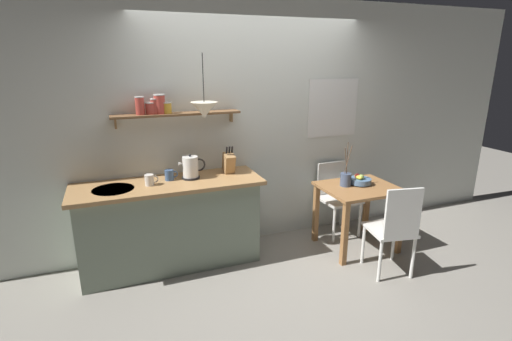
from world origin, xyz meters
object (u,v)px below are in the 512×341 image
object	(u,v)px
knife_block	(229,163)
fruit_bowl	(360,180)
dining_chair_near	(395,227)
coffee_mug_by_sink	(150,180)
dining_chair_far	(336,194)
electric_kettle	(191,168)
pendant_lamp	(204,110)
coffee_mug_spare	(170,175)
dining_table	(358,198)
twig_vase	(346,179)

from	to	relation	value
knife_block	fruit_bowl	bearing A→B (deg)	-13.85
fruit_bowl	knife_block	bearing A→B (deg)	166.15
fruit_bowl	dining_chair_near	bearing A→B (deg)	-96.02
coffee_mug_by_sink	dining_chair_far	bearing A→B (deg)	3.83
electric_kettle	pendant_lamp	distance (m)	0.60
knife_block	coffee_mug_spare	distance (m)	0.62
electric_kettle	coffee_mug_by_sink	world-z (taller)	electric_kettle
fruit_bowl	pendant_lamp	distance (m)	1.89
dining_chair_near	coffee_mug_by_sink	world-z (taller)	coffee_mug_by_sink
dining_chair_far	electric_kettle	bearing A→B (deg)	-177.76
dining_chair_near	fruit_bowl	bearing A→B (deg)	83.98
dining_table	pendant_lamp	xyz separation A→B (m)	(-1.63, 0.30, 1.02)
dining_chair_far	twig_vase	distance (m)	0.50
fruit_bowl	coffee_mug_by_sink	size ratio (longest dim) A/B	1.90
knife_block	coffee_mug_spare	xyz separation A→B (m)	(-0.62, -0.02, -0.06)
knife_block	coffee_mug_spare	size ratio (longest dim) A/B	2.30
coffee_mug_by_sink	pendant_lamp	distance (m)	0.85
twig_vase	fruit_bowl	bearing A→B (deg)	-3.86
dining_chair_near	fruit_bowl	xyz separation A→B (m)	(0.07, 0.69, 0.25)
electric_kettle	dining_chair_far	bearing A→B (deg)	2.24
fruit_bowl	pendant_lamp	world-z (taller)	pendant_lamp
coffee_mug_by_sink	pendant_lamp	bearing A→B (deg)	-0.06
pendant_lamp	twig_vase	bearing A→B (deg)	-8.45
electric_kettle	pendant_lamp	size ratio (longest dim) A/B	0.45
knife_block	dining_table	bearing A→B (deg)	-16.68
dining_table	dining_chair_near	xyz separation A→B (m)	(-0.03, -0.63, -0.07)
twig_vase	electric_kettle	distance (m)	1.68
dining_chair_near	coffee_mug_spare	distance (m)	2.25
twig_vase	pendant_lamp	world-z (taller)	pendant_lamp
twig_vase	knife_block	xyz separation A→B (m)	(-1.23, 0.34, 0.22)
fruit_bowl	pendant_lamp	xyz separation A→B (m)	(-1.68, 0.23, 0.83)
twig_vase	dining_chair_near	bearing A→B (deg)	-81.39
twig_vase	coffee_mug_spare	size ratio (longest dim) A/B	3.79
dining_table	electric_kettle	bearing A→B (deg)	168.13
coffee_mug_by_sink	pendant_lamp	size ratio (longest dim) A/B	0.22
electric_kettle	coffee_mug_spare	size ratio (longest dim) A/B	2.08
dining_chair_near	dining_chair_far	distance (m)	1.07
twig_vase	electric_kettle	world-z (taller)	twig_vase
dining_chair_near	knife_block	world-z (taller)	knife_block
dining_table	knife_block	xyz separation A→B (m)	(-1.36, 0.41, 0.44)
electric_kettle	coffee_mug_spare	bearing A→B (deg)	174.93
dining_table	fruit_bowl	world-z (taller)	fruit_bowl
dining_chair_near	pendant_lamp	size ratio (longest dim) A/B	1.59
knife_block	pendant_lamp	bearing A→B (deg)	-156.99
dining_table	twig_vase	distance (m)	0.26
dining_table	dining_chair_far	bearing A→B (deg)	90.70
dining_chair_near	dining_chair_far	world-z (taller)	dining_chair_near
dining_table	knife_block	size ratio (longest dim) A/B	2.73
dining_chair_far	coffee_mug_by_sink	xyz separation A→B (m)	(-2.18, -0.15, 0.48)
twig_vase	pendant_lamp	xyz separation A→B (m)	(-1.50, 0.22, 0.80)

